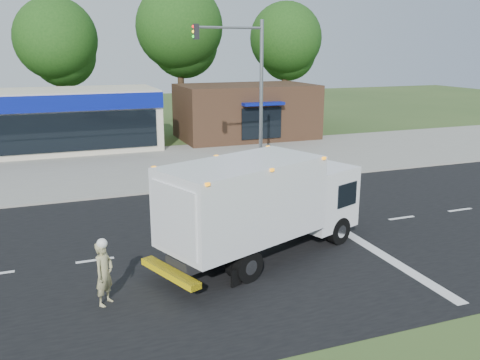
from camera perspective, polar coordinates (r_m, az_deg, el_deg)
The scene contains 11 objects.
ground at distance 18.62m, azimuth 2.83°, elevation -6.43°, with size 120.00×120.00×0.00m, color #385123.
road_asphalt at distance 18.62m, azimuth 2.83°, elevation -6.41°, with size 60.00×14.00×0.02m, color black.
sidewalk at distance 25.97m, azimuth -4.33°, elevation -0.18°, with size 60.00×2.40×0.12m, color gray.
parking_apron at distance 31.44m, azimuth -7.31°, elevation 2.27°, with size 60.00×9.00×0.02m, color gray.
lane_markings at distance 18.05m, azimuth 8.52°, elevation -7.22°, with size 55.20×7.00×0.01m.
ems_box_truck at distance 16.26m, azimuth 2.42°, elevation -2.37°, with size 7.90×4.96×3.36m.
emergency_worker at distance 14.14m, azimuth -15.02°, elevation -9.99°, with size 0.74×0.76×1.88m.
retail_strip_mall at distance 36.22m, azimuth -23.74°, elevation 6.01°, with size 18.00×6.20×4.00m.
brown_storefront at distance 38.81m, azimuth 0.69°, elevation 7.72°, with size 10.00×6.70×4.00m.
traffic_signal_pole at distance 25.36m, azimuth 1.04°, elevation 10.66°, with size 3.51×0.25×8.00m.
background_trees at distance 44.52m, azimuth -13.13°, elevation 15.19°, with size 36.77×7.39×12.10m.
Camera 1 is at (-6.94, -15.93, 6.70)m, focal length 38.00 mm.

